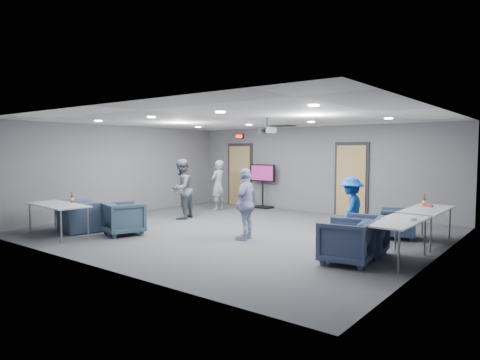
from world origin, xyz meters
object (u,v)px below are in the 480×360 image
Objects in this scene: chair_front_a at (124,218)px; tv_stand at (263,183)px; bottle_right at (424,202)px; projector at (267,130)px; person_c at (246,204)px; person_d at (351,209)px; table_front_left at (57,206)px; chair_right_b at (363,235)px; table_right_a at (427,211)px; bottle_front at (72,199)px; chair_right_c at (346,242)px; table_right_b at (397,223)px; chair_right_a at (397,223)px; person_a at (218,185)px; person_b at (181,189)px; chair_front_b at (79,216)px.

chair_front_a is 5.77m from tv_stand.
bottle_right is 3.80m from projector.
person_c is 2.25m from person_d.
bottle_right reaches higher than table_front_left.
projector reaches higher than table_front_left.
table_right_a is at bearing 151.82° from chair_right_b.
chair_front_a is at bearing 31.49° from bottle_front.
chair_right_c is 0.57× the size of tv_stand.
bottle_front is at bearing -84.64° from chair_right_c.
tv_stand is 4.95m from projector.
chair_front_a is at bearing 104.08° from table_right_b.
table_right_a is (0.65, 1.80, 0.31)m from chair_right_b.
person_c is 2.13× the size of chair_right_a.
chair_right_b is 0.78m from chair_right_c.
person_d is at bearing 51.63° from table_right_b.
table_front_left is at bearing -72.21° from chair_right_a.
person_c is 5.16m from tv_stand.
bottle_front is 0.63× the size of projector.
projector is at bearing -54.01° from tv_stand.
chair_front_a is at bearing -89.04° from chair_right_c.
tv_stand is at bearing 86.58° from table_front_left.
bottle_front is (-0.11, -5.10, 0.01)m from person_a.
tv_stand is (-5.22, 4.98, 0.45)m from chair_right_c.
table_right_b is at bearing 17.07° from bottle_front.
table_right_b is (0.65, -2.05, 0.35)m from chair_right_a.
person_a reaches higher than tv_stand.
person_b is 4.15× the size of projector.
chair_right_b is at bearing 160.13° from table_right_a.
chair_right_b is at bearing 63.40° from person_b.
bottle_right is at bearing 4.06° from table_right_b.
chair_right_b is (5.75, -0.90, -0.48)m from person_b.
person_a is 6.18m from chair_right_a.
chair_right_a is 0.90× the size of chair_right_b.
chair_right_b is (6.09, -2.89, -0.44)m from person_a.
chair_front_b is 0.55m from bottle_front.
person_c is at bearing -93.05° from chair_right_b.
chair_right_b reaches higher than chair_right_a.
bottle_right is (-0.16, 2.31, 0.15)m from table_right_b.
person_b is at bearing -168.18° from bottle_right.
person_b is 6.01m from chair_right_c.
table_right_b is at bearing -85.94° from bottle_right.
person_a reaches higher than bottle_front.
chair_front_a is 6.77m from bottle_right.
chair_front_b is 0.64× the size of table_right_a.
person_c reaches higher than chair_right_b.
person_b reaches higher than bottle_front.
bottle_front is at bearing -146.58° from bottle_right.
person_b reaches higher than chair_front_a.
table_right_b is (7.01, 1.85, 0.31)m from chair_front_b.
chair_right_a is 0.88× the size of chair_front_a.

